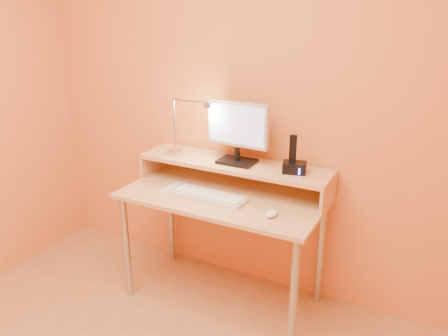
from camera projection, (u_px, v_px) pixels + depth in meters
The scene contains 25 objects.
wall_back at pixel (246, 97), 2.72m from camera, with size 3.00×0.04×2.50m, color #D5803E.
desk_leg_fl at pixel (126, 247), 2.79m from camera, with size 0.04×0.04×0.69m, color #ADADB1.
desk_leg_fr at pixel (294, 297), 2.32m from camera, with size 0.04×0.04×0.69m, color #ADADB1.
desk_leg_bl at pixel (171, 216), 3.21m from camera, with size 0.04×0.04×0.69m, color #ADADB1.
desk_leg_br at pixel (320, 253), 2.73m from camera, with size 0.04×0.04×0.69m, color #ADADB1.
desk_lower at pixel (222, 197), 2.64m from camera, with size 1.20×0.60×0.03m, color tan.
shelf_riser_left at pixel (155, 162), 2.99m from camera, with size 0.02×0.30×0.14m, color tan.
shelf_riser_right at pixel (328, 194), 2.48m from camera, with size 0.02×0.30×0.14m, color tan.
desk_shelf at pixel (234, 164), 2.71m from camera, with size 1.20×0.30×0.03m, color tan.
monitor_foot at pixel (237, 161), 2.69m from camera, with size 0.22×0.16×0.02m, color black.
monitor_neck at pixel (237, 154), 2.68m from camera, with size 0.04×0.04×0.07m, color black.
monitor_panel at pixel (238, 124), 2.62m from camera, with size 0.39×0.04×0.27m, color silver.
monitor_back at pixel (240, 123), 2.64m from camera, with size 0.35×0.01×0.23m, color black.
monitor_screen at pixel (237, 125), 2.61m from camera, with size 0.35×0.00×0.23m, color #BAC7FF.
lamp_base at pixel (176, 152), 2.85m from camera, with size 0.10×0.10×0.03m, color #ADADB1.
lamp_post at pixel (174, 125), 2.79m from camera, with size 0.01×0.01×0.33m, color #ADADB1.
lamp_arm at pixel (190, 101), 2.68m from camera, with size 0.01×0.01×0.24m, color #ADADB1.
lamp_head at pixel (207, 105), 2.64m from camera, with size 0.04×0.04×0.03m, color #ADADB1.
lamp_bulb at pixel (208, 108), 2.64m from camera, with size 0.03×0.03×0.00m, color #FFEAC6.
phone_dock at pixel (294, 167), 2.53m from camera, with size 0.13×0.10×0.06m, color black.
phone_handset at pixel (293, 149), 2.50m from camera, with size 0.04×0.03×0.16m, color black.
phone_led at pixel (299, 171), 2.47m from camera, with size 0.01×0.00×0.04m, color #2E73FF.
keyboard at pixel (209, 197), 2.59m from camera, with size 0.44×0.14×0.02m, color silver.
mouse at pixel (272, 214), 2.36m from camera, with size 0.05×0.10×0.03m, color white.
remote_control at pixel (172, 188), 2.71m from camera, with size 0.05×0.18×0.02m, color silver.
Camera 1 is at (1.13, -0.97, 1.77)m, focal length 35.71 mm.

